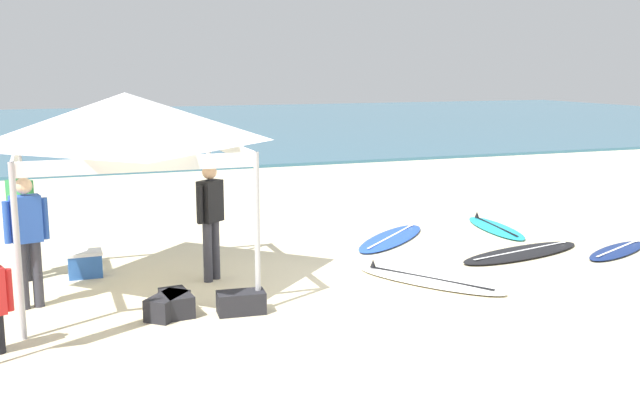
# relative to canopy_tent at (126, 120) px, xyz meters

# --- Properties ---
(ground_plane) EXTENTS (80.00, 80.00, 0.00)m
(ground_plane) POSITION_rel_canopy_tent_xyz_m (3.11, -0.84, -2.39)
(ground_plane) COLOR beige
(sea) EXTENTS (80.00, 36.00, 0.10)m
(sea) POSITION_rel_canopy_tent_xyz_m (3.11, 29.71, -2.34)
(sea) COLOR #386B84
(sea) RESTS_ON ground
(canopy_tent) EXTENTS (2.91, 2.91, 2.75)m
(canopy_tent) POSITION_rel_canopy_tent_xyz_m (0.00, 0.00, 0.00)
(canopy_tent) COLOR #B7B7BC
(canopy_tent) RESTS_ON ground
(surfboard_blue) EXTENTS (2.29, 2.15, 0.19)m
(surfboard_blue) POSITION_rel_canopy_tent_xyz_m (4.74, 1.56, -2.35)
(surfboard_blue) COLOR blue
(surfboard_blue) RESTS_ON ground
(surfboard_black) EXTENTS (2.69, 1.27, 0.19)m
(surfboard_black) POSITION_rel_canopy_tent_xyz_m (6.31, -0.16, -2.35)
(surfboard_black) COLOR black
(surfboard_black) RESTS_ON ground
(surfboard_navy) EXTENTS (1.87, 1.22, 0.19)m
(surfboard_navy) POSITION_rel_canopy_tent_xyz_m (7.90, -0.62, -2.35)
(surfboard_navy) COLOR navy
(surfboard_navy) RESTS_ON ground
(surfboard_white) EXTENTS (1.82, 2.34, 0.19)m
(surfboard_white) POSITION_rel_canopy_tent_xyz_m (4.07, -1.04, -2.35)
(surfboard_white) COLOR white
(surfboard_white) RESTS_ON ground
(surfboard_cyan) EXTENTS (0.88, 2.18, 0.19)m
(surfboard_cyan) POSITION_rel_canopy_tent_xyz_m (6.99, 1.63, -2.35)
(surfboard_cyan) COLOR #23B2CC
(surfboard_cyan) RESTS_ON ground
(person_blue) EXTENTS (0.54, 0.29, 1.71)m
(person_blue) POSITION_rel_canopy_tent_xyz_m (-1.32, -0.23, -1.40)
(person_blue) COLOR #383842
(person_blue) RESTS_ON ground
(person_black) EXTENTS (0.45, 0.40, 1.71)m
(person_black) POSITION_rel_canopy_tent_xyz_m (1.14, 0.19, -1.40)
(person_black) COLOR #383842
(person_black) RESTS_ON ground
(person_green) EXTENTS (0.39, 0.47, 1.71)m
(person_green) POSITION_rel_canopy_tent_xyz_m (-1.42, 1.19, -1.40)
(person_green) COLOR black
(person_green) RESTS_ON ground
(gear_bag_near_tent) EXTENTS (0.64, 0.66, 0.28)m
(gear_bag_near_tent) POSITION_rel_canopy_tent_xyz_m (0.27, -1.21, -2.25)
(gear_bag_near_tent) COLOR #232328
(gear_bag_near_tent) RESTS_ON ground
(gear_bag_by_pole) EXTENTS (0.63, 0.37, 0.28)m
(gear_bag_by_pole) POSITION_rel_canopy_tent_xyz_m (1.17, -1.40, -2.25)
(gear_bag_by_pole) COLOR #232328
(gear_bag_by_pole) RESTS_ON ground
(gear_bag_on_sand) EXTENTS (0.38, 0.63, 0.28)m
(gear_bag_on_sand) POSITION_rel_canopy_tent_xyz_m (0.40, -1.12, -2.25)
(gear_bag_on_sand) COLOR #232328
(gear_bag_on_sand) RESTS_ON ground
(cooler_box) EXTENTS (0.50, 0.36, 0.39)m
(cooler_box) POSITION_rel_canopy_tent_xyz_m (-0.59, 1.03, -2.19)
(cooler_box) COLOR #2D60B7
(cooler_box) RESTS_ON ground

